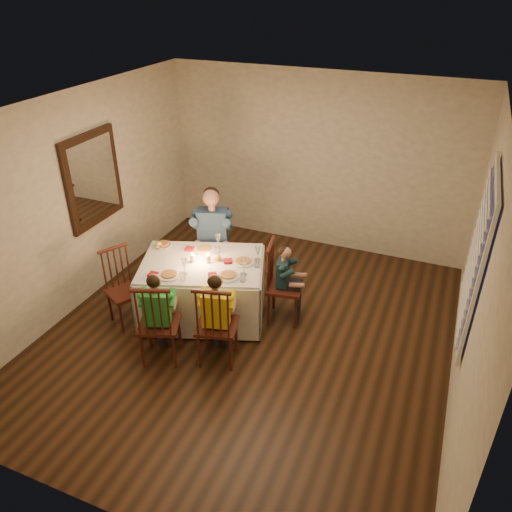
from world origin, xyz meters
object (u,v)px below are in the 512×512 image
at_px(child_yellow, 219,358).
at_px(serving_bowl, 163,246).
at_px(chair_adult, 215,280).
at_px(chair_near_right, 219,358).
at_px(adult, 215,280).
at_px(child_green, 163,357).
at_px(chair_end, 284,317).
at_px(dining_table, 203,278).
at_px(chair_near_left, 163,357).
at_px(child_teal, 284,317).
at_px(chair_extra, 130,321).

xyz_separation_m(child_yellow, serving_bowl, (-1.13, 0.80, 0.78)).
xyz_separation_m(chair_adult, chair_near_right, (0.76, -1.43, 0.00)).
distance_m(chair_adult, adult, 0.00).
height_order(adult, child_green, adult).
height_order(chair_end, child_green, child_green).
distance_m(chair_adult, chair_near_right, 1.62).
relative_size(dining_table, adult, 1.26).
bearing_deg(chair_near_left, child_green, 180.00).
distance_m(chair_near_right, child_teal, 1.07).
bearing_deg(child_yellow, chair_extra, -23.04).
bearing_deg(chair_end, serving_bowl, 86.34).
bearing_deg(child_yellow, child_teal, -127.04).
bearing_deg(chair_extra, adult, 4.45).
relative_size(chair_near_left, serving_bowl, 5.26).
bearing_deg(chair_extra, chair_near_left, -91.05).
distance_m(chair_near_left, chair_end, 1.56).
distance_m(chair_near_left, chair_extra, 0.83).
distance_m(chair_adult, serving_bowl, 1.06).
height_order(chair_adult, chair_end, same).
xyz_separation_m(chair_near_left, child_green, (0.00, 0.00, 0.00)).
distance_m(dining_table, chair_near_right, 1.01).
relative_size(dining_table, chair_end, 1.67).
bearing_deg(chair_adult, adult, 71.21).
relative_size(chair_near_left, adult, 0.76).
xyz_separation_m(chair_end, child_teal, (0.00, 0.00, 0.00)).
relative_size(chair_near_left, chair_end, 1.00).
bearing_deg(chair_end, child_green, 129.93).
xyz_separation_m(chair_adult, serving_bowl, (-0.37, -0.62, 0.78)).
bearing_deg(chair_near_right, chair_end, -127.04).
bearing_deg(adult, dining_table, -91.22).
height_order(chair_near_left, adult, adult).
relative_size(chair_near_right, adult, 0.76).
height_order(adult, child_yellow, adult).
bearing_deg(chair_adult, chair_end, -39.29).
xyz_separation_m(chair_adult, adult, (0.00, 0.00, 0.00)).
xyz_separation_m(chair_adult, child_yellow, (0.76, -1.43, 0.00)).
relative_size(chair_adult, child_yellow, 0.93).
bearing_deg(chair_adult, chair_near_left, -102.55).
relative_size(child_green, serving_bowl, 5.57).
bearing_deg(chair_adult, child_green, -102.55).
height_order(child_yellow, child_teal, child_yellow).
relative_size(chair_near_left, chair_extra, 1.06).
xyz_separation_m(dining_table, chair_near_right, (0.52, -0.67, -0.54)).
height_order(chair_near_left, chair_extra, chair_near_left).
height_order(chair_adult, child_green, child_green).
bearing_deg(chair_near_left, serving_bowl, -82.16).
bearing_deg(chair_near_left, dining_table, -114.34).
height_order(chair_adult, chair_near_left, same).
relative_size(adult, child_green, 1.25).
distance_m(chair_adult, child_yellow, 1.62).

